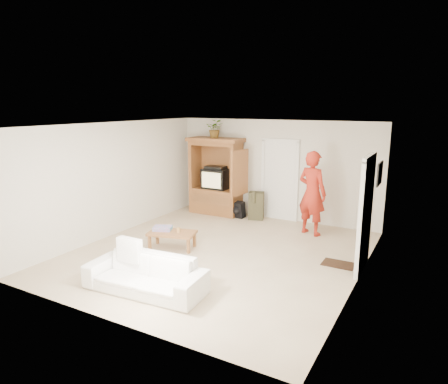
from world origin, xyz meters
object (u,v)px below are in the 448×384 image
object	(u,v)px
armoire	(217,181)
man	(312,193)
coffee_table	(172,234)
sofa	(145,274)

from	to	relation	value
armoire	man	bearing A→B (deg)	-10.37
armoire	coffee_table	xyz separation A→B (m)	(0.58, -2.88, -0.59)
sofa	man	bearing A→B (deg)	66.13
man	coffee_table	size ratio (longest dim) A/B	1.82
armoire	coffee_table	world-z (taller)	armoire
armoire	sofa	size ratio (longest dim) A/B	1.05
armoire	man	xyz separation A→B (m)	(2.85, -0.52, 0.07)
sofa	coffee_table	size ratio (longest dim) A/B	1.85
man	sofa	xyz separation A→B (m)	(-1.47, -4.18, -0.69)
sofa	coffee_table	distance (m)	1.98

